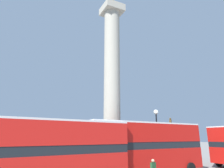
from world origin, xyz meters
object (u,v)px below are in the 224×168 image
(bus_b, at_px, (41,151))
(bus_c, at_px, (146,146))
(equestrian_statue, at_px, (172,148))
(street_lamp, at_px, (157,131))
(monument_column, at_px, (112,111))

(bus_b, bearing_deg, bus_c, 2.37)
(bus_b, distance_m, bus_c, 8.78)
(equestrian_statue, relative_size, street_lamp, 1.01)
(bus_b, relative_size, equestrian_statue, 1.92)
(bus_b, xyz_separation_m, street_lamp, (11.76, 3.27, 1.37))
(bus_c, distance_m, equestrian_statue, 14.20)
(bus_c, relative_size, equestrian_statue, 1.86)
(monument_column, height_order, equestrian_statue, monument_column)
(bus_c, bearing_deg, bus_b, -175.47)
(monument_column, relative_size, bus_c, 1.79)
(equestrian_statue, bearing_deg, monument_column, -129.76)
(monument_column, xyz_separation_m, street_lamp, (3.84, -2.67, -2.15))
(monument_column, distance_m, bus_c, 5.97)
(street_lamp, bearing_deg, equestrian_statue, 39.01)
(bus_b, distance_m, equestrian_statue, 22.20)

